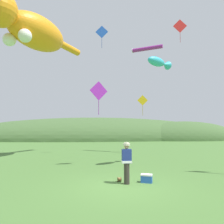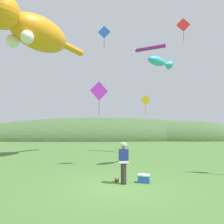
% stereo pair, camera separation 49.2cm
% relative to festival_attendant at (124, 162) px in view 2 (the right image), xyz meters
% --- Properties ---
extents(ground_plane, '(120.00, 120.00, 0.00)m').
position_rel_festival_attendant_xyz_m(ground_plane, '(-0.28, -0.41, -0.95)').
color(ground_plane, '#477033').
extents(distant_hill_ridge, '(55.97, 15.45, 8.45)m').
position_rel_festival_attendant_xyz_m(distant_hill_ridge, '(2.47, 32.88, -0.95)').
color(distant_hill_ridge, '#426033').
rests_on(distant_hill_ridge, ground).
extents(festival_attendant, '(0.43, 0.30, 1.77)m').
position_rel_festival_attendant_xyz_m(festival_attendant, '(0.00, 0.00, 0.00)').
color(festival_attendant, '#332D28').
rests_on(festival_attendant, ground).
extents(kite_spool, '(0.16, 0.20, 0.20)m').
position_rel_festival_attendant_xyz_m(kite_spool, '(-0.26, 0.43, -0.85)').
color(kite_spool, olive).
rests_on(kite_spool, ground).
extents(picnic_cooler, '(0.58, 0.49, 0.36)m').
position_rel_festival_attendant_xyz_m(picnic_cooler, '(0.91, 0.17, -0.77)').
color(picnic_cooler, blue).
rests_on(picnic_cooler, ground).
extents(kite_giant_cat, '(5.97, 8.77, 3.00)m').
position_rel_festival_attendant_xyz_m(kite_giant_cat, '(-6.10, 6.97, 8.75)').
color(kite_giant_cat, orange).
extents(kite_fish_windsock, '(2.03, 1.75, 0.65)m').
position_rel_festival_attendant_xyz_m(kite_fish_windsock, '(2.72, 3.86, 5.58)').
color(kite_fish_windsock, '#33B2CC').
extents(kite_tube_streamer, '(2.76, 1.85, 0.44)m').
position_rel_festival_attendant_xyz_m(kite_tube_streamer, '(3.73, 10.53, 8.93)').
color(kite_tube_streamer, '#8C268C').
extents(kite_diamond_blue, '(1.12, 0.21, 2.04)m').
position_rel_festival_attendant_xyz_m(kite_diamond_blue, '(-0.62, 9.37, 9.85)').
color(kite_diamond_blue, blue).
extents(kite_diamond_violet, '(1.14, 0.50, 2.13)m').
position_rel_festival_attendant_xyz_m(kite_diamond_violet, '(-1.06, 4.29, 3.74)').
color(kite_diamond_violet, purple).
extents(kite_diamond_gold, '(0.94, 0.19, 1.85)m').
position_rel_festival_attendant_xyz_m(kite_diamond_gold, '(3.14, 9.93, 3.86)').
color(kite_diamond_gold, yellow).
extents(kite_diamond_red, '(1.23, 0.22, 2.15)m').
position_rel_festival_attendant_xyz_m(kite_diamond_red, '(6.43, 9.04, 10.56)').
color(kite_diamond_red, red).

